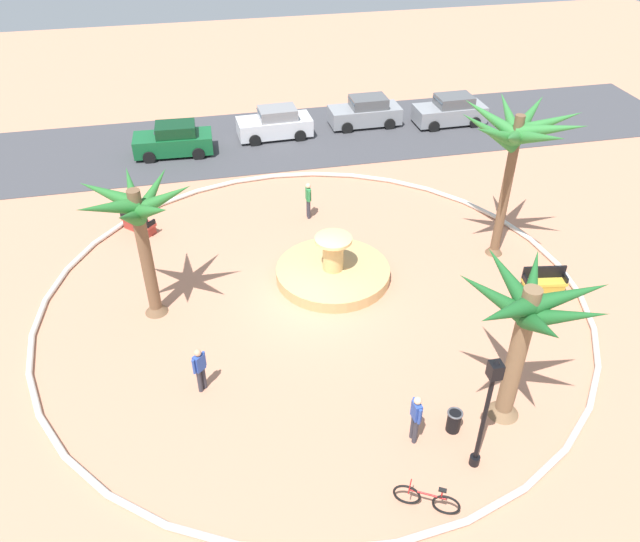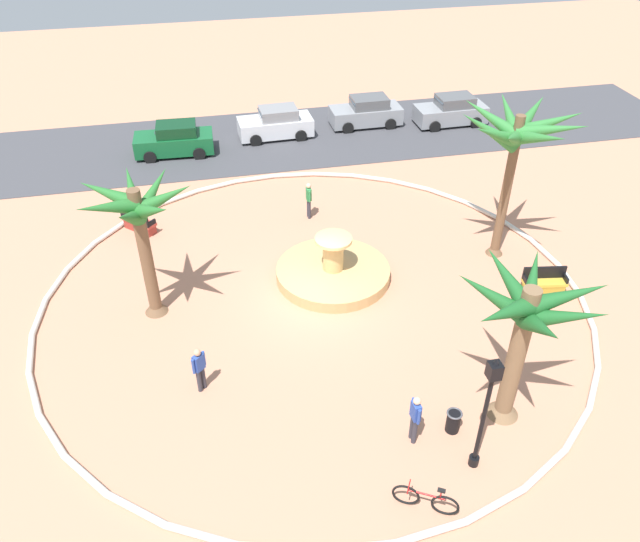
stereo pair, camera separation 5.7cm
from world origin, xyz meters
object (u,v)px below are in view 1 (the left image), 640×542
at_px(fountain, 333,272).
at_px(bicycle_red_frame, 427,499).
at_px(person_cyclist_photo, 200,368).
at_px(person_pedestrian_stroll, 308,199).
at_px(parked_car_rightmost, 450,111).
at_px(palm_tree_mid_plaza, 516,137).
at_px(parked_car_leftmost, 174,140).
at_px(palm_tree_by_curb, 138,218).
at_px(palm_tree_near_fountain, 526,320).
at_px(parked_car_second, 275,124).
at_px(person_cyclist_helmet, 416,417).
at_px(lamppost, 487,406).
at_px(bench_west, 139,224).
at_px(parked_car_third, 365,112).
at_px(trash_bin, 454,421).
at_px(bench_east, 544,284).

distance_m(fountain, bicycle_red_frame, 10.14).
height_order(person_cyclist_photo, person_pedestrian_stroll, person_pedestrian_stroll).
bearing_deg(parked_car_rightmost, palm_tree_mid_plaza, -103.86).
bearing_deg(parked_car_leftmost, person_cyclist_photo, -88.85).
distance_m(palm_tree_by_curb, parked_car_rightmost, 21.75).
height_order(fountain, palm_tree_mid_plaza, palm_tree_mid_plaza).
bearing_deg(bicycle_red_frame, palm_tree_near_fountain, 37.16).
bearing_deg(bicycle_red_frame, parked_car_rightmost, 66.95).
relative_size(palm_tree_near_fountain, parked_car_second, 1.21).
bearing_deg(parked_car_rightmost, palm_tree_by_curb, -140.31).
height_order(person_cyclist_helmet, person_pedestrian_stroll, person_cyclist_helmet).
bearing_deg(palm_tree_mid_plaza, lamppost, -117.79).
relative_size(bench_west, person_pedestrian_stroll, 0.89).
distance_m(palm_tree_mid_plaza, lamppost, 10.95).
distance_m(person_cyclist_photo, parked_car_leftmost, 17.12).
distance_m(bench_west, person_cyclist_helmet, 15.16).
bearing_deg(person_cyclist_helmet, bench_west, 120.85).
bearing_deg(parked_car_third, palm_tree_near_fountain, -94.63).
relative_size(lamppost, trash_bin, 5.40).
xyz_separation_m(bench_west, parked_car_third, (12.45, 8.88, 0.43)).
bearing_deg(person_pedestrian_stroll, parked_car_rightmost, 40.43).
bearing_deg(trash_bin, bicycle_red_frame, -126.22).
xyz_separation_m(bench_east, parked_car_leftmost, (-13.01, 14.82, 0.43)).
relative_size(lamppost, bicycle_red_frame, 2.58).
bearing_deg(lamppost, palm_tree_mid_plaza, 62.21).
bearing_deg(palm_tree_mid_plaza, person_pedestrian_stroll, 147.42).
bearing_deg(fountain, bench_east, -18.43).
xyz_separation_m(palm_tree_near_fountain, parked_car_second, (-3.52, 20.97, -2.82)).
bearing_deg(bicycle_red_frame, bench_west, 115.88).
relative_size(parked_car_leftmost, parked_car_rightmost, 1.01).
bearing_deg(person_cyclist_helmet, parked_car_leftmost, 106.56).
distance_m(bench_west, parked_car_second, 11.02).
distance_m(palm_tree_near_fountain, trash_bin, 3.65).
relative_size(fountain, bench_west, 2.91).
height_order(person_cyclist_helmet, parked_car_leftmost, person_cyclist_helmet).
distance_m(parked_car_leftmost, parked_car_third, 10.84).
relative_size(palm_tree_mid_plaza, person_cyclist_photo, 3.74).
bearing_deg(fountain, parked_car_third, 69.71).
xyz_separation_m(palm_tree_mid_plaza, parked_car_leftmost, (-12.35, 12.09, -4.26)).
height_order(bicycle_red_frame, person_cyclist_helmet, person_cyclist_helmet).
xyz_separation_m(person_cyclist_photo, parked_car_leftmost, (-0.34, 17.12, -0.14)).
distance_m(bench_east, person_cyclist_helmet, 8.90).
bearing_deg(palm_tree_mid_plaza, bench_east, -76.34).
relative_size(bench_east, lamppost, 0.42).
height_order(person_cyclist_helmet, parked_car_rightmost, person_cyclist_helmet).
height_order(person_cyclist_photo, parked_car_rightmost, parked_car_rightmost).
relative_size(fountain, bicycle_red_frame, 2.85).
bearing_deg(palm_tree_mid_plaza, parked_car_second, 117.71).
xyz_separation_m(fountain, lamppost, (1.82, -9.13, 2.03)).
bearing_deg(parked_car_leftmost, bicycle_red_frame, -75.93).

